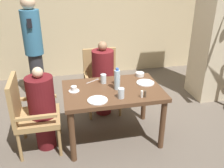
# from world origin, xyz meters

# --- Properties ---
(ground_plane) EXTENTS (16.00, 16.00, 0.00)m
(ground_plane) POSITION_xyz_m (0.00, 0.00, 0.00)
(ground_plane) COLOR #60564C
(wall_back) EXTENTS (8.00, 0.06, 2.80)m
(wall_back) POSITION_xyz_m (0.00, 2.35, 1.40)
(wall_back) COLOR #C6B289
(wall_back) RESTS_ON ground_plane
(pillar_stone) EXTENTS (0.59, 0.59, 2.70)m
(pillar_stone) POSITION_xyz_m (1.95, 0.88, 1.35)
(pillar_stone) COLOR beige
(pillar_stone) RESTS_ON ground_plane
(dining_table) EXTENTS (1.22, 0.81, 0.72)m
(dining_table) POSITION_xyz_m (0.00, 0.00, 0.62)
(dining_table) COLOR brown
(dining_table) RESTS_ON ground_plane
(chair_left_side) EXTENTS (0.52, 0.52, 0.96)m
(chair_left_side) POSITION_xyz_m (-1.01, 0.00, 0.52)
(chair_left_side) COLOR #A88451
(chair_left_side) RESTS_ON ground_plane
(diner_in_left_chair) EXTENTS (0.32, 0.32, 1.08)m
(diner_in_left_chair) POSITION_xyz_m (-0.87, 0.00, 0.56)
(diner_in_left_chair) COLOR #5B1419
(diner_in_left_chair) RESTS_ON ground_plane
(chair_far_side) EXTENTS (0.52, 0.52, 0.96)m
(chair_far_side) POSITION_xyz_m (0.00, 0.81, 0.52)
(chair_far_side) COLOR #A88451
(chair_far_side) RESTS_ON ground_plane
(diner_in_far_chair) EXTENTS (0.32, 0.32, 1.15)m
(diner_in_far_chair) POSITION_xyz_m (-0.00, 0.66, 0.59)
(diner_in_far_chair) COLOR maroon
(diner_in_far_chair) RESTS_ON ground_plane
(standing_host) EXTENTS (0.30, 0.33, 1.74)m
(standing_host) POSITION_xyz_m (-1.00, 1.36, 0.94)
(standing_host) COLOR #2D2D33
(standing_host) RESTS_ON ground_plane
(plate_main_left) EXTENTS (0.23, 0.23, 0.01)m
(plate_main_left) POSITION_xyz_m (-0.23, -0.26, 0.73)
(plate_main_left) COLOR white
(plate_main_left) RESTS_ON dining_table
(plate_main_right) EXTENTS (0.23, 0.23, 0.01)m
(plate_main_right) POSITION_xyz_m (0.45, 0.08, 0.73)
(plate_main_right) COLOR white
(plate_main_right) RESTS_ON dining_table
(teacup_with_saucer) EXTENTS (0.13, 0.13, 0.07)m
(teacup_with_saucer) POSITION_xyz_m (-0.47, 0.04, 0.75)
(teacup_with_saucer) COLOR white
(teacup_with_saucer) RESTS_ON dining_table
(bowl_small) EXTENTS (0.12, 0.12, 0.05)m
(bowl_small) POSITION_xyz_m (0.46, 0.33, 0.75)
(bowl_small) COLOR white
(bowl_small) RESTS_ON dining_table
(water_bottle) EXTENTS (0.07, 0.07, 0.28)m
(water_bottle) POSITION_xyz_m (0.05, -0.01, 0.85)
(water_bottle) COLOR silver
(water_bottle) RESTS_ON dining_table
(glass_tall_near) EXTENTS (0.08, 0.08, 0.12)m
(glass_tall_near) POSITION_xyz_m (0.04, -0.25, 0.78)
(glass_tall_near) COLOR silver
(glass_tall_near) RESTS_ON dining_table
(glass_tall_mid) EXTENTS (0.08, 0.08, 0.12)m
(glass_tall_mid) POSITION_xyz_m (-0.08, 0.20, 0.78)
(glass_tall_mid) COLOR silver
(glass_tall_mid) RESTS_ON dining_table
(glass_tall_far) EXTENTS (0.08, 0.08, 0.12)m
(glass_tall_far) POSITION_xyz_m (0.09, 0.13, 0.78)
(glass_tall_far) COLOR silver
(glass_tall_far) RESTS_ON dining_table
(salt_shaker) EXTENTS (0.03, 0.03, 0.08)m
(salt_shaker) POSITION_xyz_m (0.28, -0.29, 0.76)
(salt_shaker) COLOR white
(salt_shaker) RESTS_ON dining_table
(pepper_shaker) EXTENTS (0.03, 0.03, 0.08)m
(pepper_shaker) POSITION_xyz_m (0.32, -0.29, 0.76)
(pepper_shaker) COLOR #4C3D2D
(pepper_shaker) RESTS_ON dining_table
(fork_beside_plate) EXTENTS (0.18, 0.13, 0.00)m
(fork_beside_plate) POSITION_xyz_m (-0.19, 0.30, 0.72)
(fork_beside_plate) COLOR silver
(fork_beside_plate) RESTS_ON dining_table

